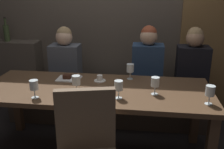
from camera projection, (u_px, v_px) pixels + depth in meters
The scene contains 19 objects.
back_wall_tiled at pixel (112, 0), 3.39m from camera, with size 6.00×0.12×3.00m, color brown.
arched_door at pixel (220, 12), 3.21m from camera, with size 0.90×0.05×2.55m.
back_counter at pixel (5, 73), 3.75m from camera, with size 1.10×0.28×0.95m, color #494138.
dining_table at pixel (97, 96), 2.53m from camera, with size 2.20×0.84×0.74m.
banquette_bench at pixel (107, 105), 3.32m from camera, with size 2.50×0.44×0.45m.
chair_near_side at pixel (87, 149), 1.87m from camera, with size 0.53×0.53×0.98m.
diner_redhead at pixel (65, 60), 3.19m from camera, with size 0.36×0.24×0.77m.
diner_bearded at pixel (148, 61), 3.06m from camera, with size 0.36×0.24×0.80m.
diner_far_end at pixel (192, 63), 2.99m from camera, with size 0.36×0.24×0.79m.
wine_bottle_pale_label at pixel (6, 32), 3.52m from camera, with size 0.08×0.08×0.33m.
wine_glass_end_right at pixel (76, 81), 2.36m from camera, with size 0.08×0.08×0.16m.
wine_glass_center_back at pixel (210, 92), 2.12m from camera, with size 0.08×0.08×0.16m.
wine_glass_far_left at pixel (34, 85), 2.24m from camera, with size 0.08×0.08×0.16m.
wine_glass_near_right at pixel (119, 86), 2.23m from camera, with size 0.08×0.08×0.16m.
wine_glass_center_front at pixel (130, 68), 2.70m from camera, with size 0.08×0.08×0.16m.
wine_glass_far_right at pixel (155, 82), 2.32m from camera, with size 0.08×0.08×0.16m.
espresso_cup at pixel (100, 79), 2.67m from camera, with size 0.12×0.12×0.06m.
dessert_plate at pixel (67, 78), 2.73m from camera, with size 0.19×0.19×0.05m.
fork_on_table at pixel (80, 79), 2.74m from camera, with size 0.02×0.17×0.01m, color silver.
Camera 1 is at (0.45, -2.28, 1.68)m, focal length 41.54 mm.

